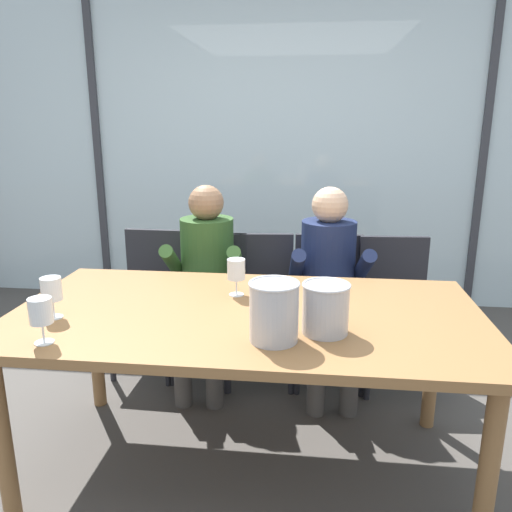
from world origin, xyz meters
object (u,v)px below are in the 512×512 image
dining_table (247,327)px  person_olive_shirt (206,273)px  chair_left_of_center (211,293)px  wine_glass_center_pour (236,270)px  chair_right_of_center (328,296)px  person_navy_polo (329,277)px  chair_near_curtain (154,289)px  chair_near_window_right (395,299)px  ice_bucket_primary (274,311)px  ice_bucket_secondary (326,307)px  wine_glass_near_bucket (41,313)px  chair_center (260,295)px  wine_glass_by_left_taster (51,291)px

dining_table → person_olive_shirt: 0.88m
chair_left_of_center → wine_glass_center_pour: (0.28, -0.74, 0.38)m
chair_right_of_center → person_navy_polo: bearing=-95.1°
chair_near_curtain → chair_near_window_right: 1.52m
chair_right_of_center → wine_glass_center_pour: size_ratio=5.07×
dining_table → ice_bucket_primary: bearing=-63.9°
person_olive_shirt → ice_bucket_secondary: 1.22m
wine_glass_near_bucket → wine_glass_center_pour: size_ratio=1.00×
chair_center → chair_left_of_center: bearing=173.2°
dining_table → chair_left_of_center: bearing=110.8°
person_olive_shirt → wine_glass_center_pour: (0.28, -0.61, 0.21)m
wine_glass_center_pour → chair_right_of_center: bearing=59.2°
chair_right_of_center → wine_glass_by_left_taster: (-1.16, -1.13, 0.38)m
ice_bucket_secondary → wine_glass_by_left_taster: (-1.11, 0.02, 0.02)m
chair_left_of_center → wine_glass_center_pour: wine_glass_center_pour is taller
wine_glass_by_left_taster → wine_glass_center_pour: size_ratio=1.00×
ice_bucket_primary → chair_near_window_right: bearing=62.5°
dining_table → chair_near_window_right: chair_near_window_right is taller
chair_left_of_center → chair_center: same height
chair_near_window_right → wine_glass_near_bucket: wine_glass_near_bucket is taller
chair_right_of_center → ice_bucket_primary: 1.32m
dining_table → ice_bucket_primary: ice_bucket_primary is taller
chair_right_of_center → chair_near_window_right: same height
dining_table → person_navy_polo: bearing=64.9°
chair_center → person_navy_polo: bearing=-22.4°
chair_right_of_center → wine_glass_near_bucket: wine_glass_near_bucket is taller
ice_bucket_secondary → wine_glass_by_left_taster: bearing=178.9°
chair_near_curtain → person_navy_polo: bearing=-7.4°
dining_table → person_olive_shirt: size_ratio=1.67×
chair_left_of_center → ice_bucket_primary: (0.50, -1.22, 0.37)m
chair_left_of_center → chair_near_window_right: bearing=7.0°
person_olive_shirt → wine_glass_center_pour: size_ratio=6.91×
wine_glass_by_left_taster → wine_glass_near_bucket: 0.25m
chair_center → wine_glass_center_pour: (-0.03, -0.73, 0.38)m
chair_center → wine_glass_by_left_taster: size_ratio=5.07×
person_olive_shirt → wine_glass_by_left_taster: bearing=-116.4°
chair_near_window_right → ice_bucket_primary: (-0.64, -1.23, 0.37)m
wine_glass_near_bucket → wine_glass_by_left_taster: bearing=110.0°
ice_bucket_secondary → chair_center: bearing=108.4°
chair_right_of_center → chair_near_window_right: (0.40, -0.01, 0.00)m
ice_bucket_primary → wine_glass_center_pour: ice_bucket_primary is taller
chair_center → wine_glass_center_pour: wine_glass_center_pour is taller
person_olive_shirt → ice_bucket_secondary: size_ratio=6.07×
dining_table → chair_right_of_center: chair_right_of_center is taller
chair_near_curtain → chair_left_of_center: same height
person_olive_shirt → ice_bucket_primary: person_olive_shirt is taller
chair_left_of_center → person_navy_polo: person_navy_polo is taller
chair_right_of_center → person_navy_polo: person_navy_polo is taller
chair_near_curtain → person_navy_polo: size_ratio=0.73×
chair_left_of_center → wine_glass_near_bucket: bearing=-97.9°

